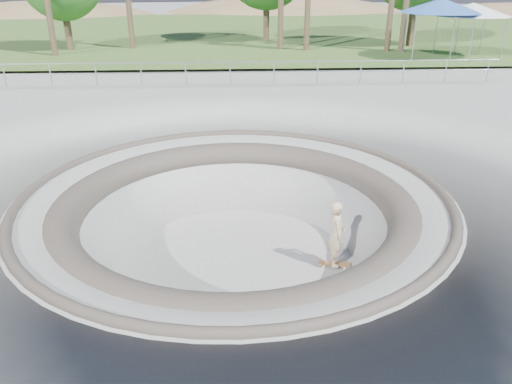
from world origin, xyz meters
TOP-DOWN VIEW (x-y plane):
  - ground at (0.00, 0.00)m, footprint 180.00×180.00m
  - skate_bowl at (0.00, 0.00)m, footprint 14.00×14.00m
  - grass_strip at (0.00, 34.00)m, footprint 180.00×36.00m
  - distant_hills at (3.78, 57.17)m, footprint 103.20×45.00m
  - safety_railing at (0.00, 12.00)m, footprint 25.00×0.06m
  - skateboard at (2.46, -0.29)m, footprint 0.81×0.36m
  - skater at (2.46, -0.29)m, footprint 0.45×0.64m
  - canopy_white at (13.87, 18.49)m, footprint 5.97×5.97m
  - canopy_blue at (11.97, 18.39)m, footprint 6.37×6.37m

SIDE VIEW (x-z plane):
  - distant_hills at x=3.78m, z-range -21.32..7.28m
  - skateboard at x=2.46m, z-range -1.88..-1.80m
  - skate_bowl at x=0.00m, z-range -3.88..0.22m
  - skater at x=2.46m, z-range -1.82..-0.13m
  - ground at x=0.00m, z-range 0.00..0.00m
  - grass_strip at x=0.00m, z-range 0.16..0.28m
  - safety_railing at x=0.00m, z-range 0.18..1.20m
  - canopy_white at x=13.87m, z-range 1.41..4.43m
  - canopy_blue at x=11.97m, z-range 1.51..4.78m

